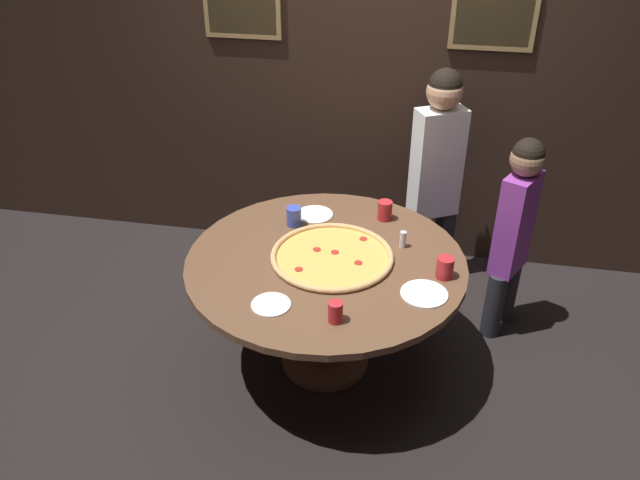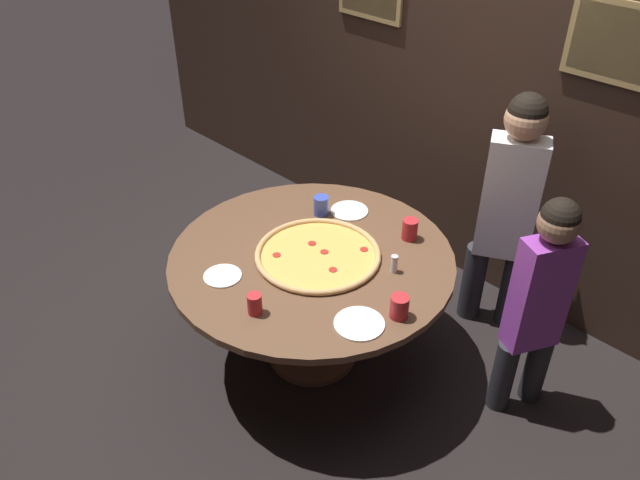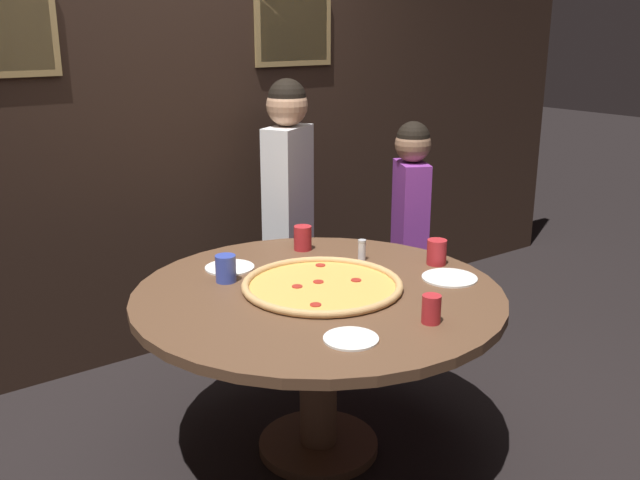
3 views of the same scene
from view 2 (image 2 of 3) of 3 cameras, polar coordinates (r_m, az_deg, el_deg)
ground_plane at (r=3.80m, az=-0.69°, el=-10.39°), size 24.00×24.00×0.00m
back_wall at (r=3.99m, az=13.64°, el=13.56°), size 6.40×0.08×2.60m
dining_table at (r=3.39m, az=-0.76°, el=-3.25°), size 1.52×1.52×0.74m
giant_pizza at (r=3.29m, az=-0.20°, el=-1.32°), size 0.67×0.67×0.03m
drink_cup_centre_back at (r=3.61m, az=0.11°, el=3.16°), size 0.09×0.09×0.12m
drink_cup_near_right at (r=2.92m, az=7.27°, el=-6.08°), size 0.09×0.09×0.11m
drink_cup_beside_pizza at (r=3.44m, az=8.21°, el=0.97°), size 0.09×0.09×0.12m
drink_cup_near_left at (r=2.94m, az=-5.99°, el=-5.84°), size 0.07×0.07×0.11m
white_plate_near_front at (r=3.67m, az=2.71°, el=2.70°), size 0.22×0.22×0.01m
white_plate_far_back at (r=3.20m, az=-8.90°, el=-3.26°), size 0.19×0.19×0.01m
white_plate_right_side at (r=2.90m, az=3.61°, el=-7.63°), size 0.24×0.24×0.01m
condiment_shaker at (r=3.19m, az=6.80°, el=-2.17°), size 0.04×0.04×0.10m
diner_far_left at (r=3.23m, az=19.39°, el=-5.02°), size 0.26×0.34×1.29m
diner_centre_back at (r=3.68m, az=16.89°, el=3.26°), size 0.40×0.30×1.51m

